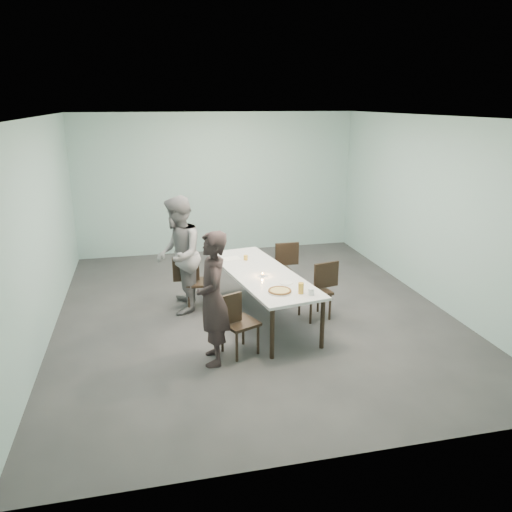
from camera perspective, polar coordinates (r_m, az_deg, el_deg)
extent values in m
plane|color=#333335|center=(8.00, -0.37, -6.37)|extent=(7.00, 7.00, 0.00)
cube|color=#95BCBA|center=(10.91, -4.42, 8.22)|extent=(6.00, 0.02, 3.00)
cube|color=#95BCBA|center=(4.34, 9.75, -6.25)|extent=(6.00, 0.02, 3.00)
cube|color=#95BCBA|center=(7.49, -23.43, 2.63)|extent=(0.02, 7.00, 3.00)
cube|color=#95BCBA|center=(8.67, 19.43, 4.92)|extent=(0.02, 7.00, 3.00)
cube|color=white|center=(7.33, -0.41, 15.63)|extent=(6.00, 7.00, 0.02)
cube|color=white|center=(7.52, 0.60, -2.00)|extent=(1.33, 2.72, 0.04)
cylinder|color=black|center=(6.49, 1.86, -8.84)|extent=(0.06, 0.06, 0.71)
cylinder|color=black|center=(8.60, -4.90, -2.18)|extent=(0.06, 0.06, 0.71)
cylinder|color=black|center=(6.80, 7.59, -7.70)|extent=(0.06, 0.06, 0.71)
cylinder|color=black|center=(8.84, -0.33, -1.57)|extent=(0.06, 0.06, 0.71)
cube|color=black|center=(6.60, -1.85, -7.66)|extent=(0.55, 0.55, 0.04)
cube|color=black|center=(6.40, -3.27, -6.13)|extent=(0.40, 0.21, 0.40)
cylinder|color=black|center=(6.49, -2.21, -10.35)|extent=(0.04, 0.04, 0.41)
cylinder|color=black|center=(6.74, -3.87, -9.25)|extent=(0.04, 0.04, 0.41)
cylinder|color=black|center=(6.66, 0.24, -9.54)|extent=(0.04, 0.04, 0.41)
cylinder|color=black|center=(6.91, -1.48, -8.52)|extent=(0.04, 0.04, 0.41)
cube|color=black|center=(8.06, -6.59, -3.02)|extent=(0.44, 0.44, 0.04)
cube|color=black|center=(7.97, -8.01, -1.47)|extent=(0.42, 0.06, 0.40)
cylinder|color=black|center=(7.98, -7.67, -5.02)|extent=(0.04, 0.04, 0.41)
cylinder|color=black|center=(8.29, -7.79, -4.14)|extent=(0.04, 0.04, 0.41)
cylinder|color=black|center=(7.99, -5.23, -4.88)|extent=(0.04, 0.04, 0.41)
cylinder|color=black|center=(8.31, -5.45, -4.00)|extent=(0.04, 0.04, 0.41)
cube|color=black|center=(7.69, 6.76, -4.04)|extent=(0.50, 0.50, 0.04)
cube|color=black|center=(7.70, 8.03, -2.15)|extent=(0.42, 0.13, 0.40)
cylinder|color=black|center=(7.99, 7.11, -4.95)|extent=(0.04, 0.04, 0.41)
cylinder|color=black|center=(7.73, 8.44, -5.80)|extent=(0.04, 0.04, 0.41)
cylinder|color=black|center=(7.83, 4.99, -5.37)|extent=(0.04, 0.04, 0.41)
cylinder|color=black|center=(7.56, 6.27, -6.26)|extent=(0.04, 0.04, 0.41)
cube|color=black|center=(8.71, 2.32, -1.34)|extent=(0.42, 0.42, 0.04)
cube|color=black|center=(8.69, 3.56, 0.24)|extent=(0.42, 0.04, 0.40)
cylinder|color=black|center=(8.98, 3.09, -2.29)|extent=(0.04, 0.04, 0.41)
cylinder|color=black|center=(8.67, 3.67, -3.02)|extent=(0.04, 0.04, 0.41)
cylinder|color=black|center=(8.90, 0.97, -2.45)|extent=(0.04, 0.04, 0.41)
cylinder|color=black|center=(8.59, 1.49, -3.20)|extent=(0.04, 0.04, 0.41)
imported|color=black|center=(6.25, -4.96, -4.88)|extent=(0.45, 0.65, 1.73)
imported|color=gray|center=(7.84, -8.85, 0.10)|extent=(0.80, 0.97, 1.84)
cylinder|color=white|center=(6.74, 2.73, -4.10)|extent=(0.34, 0.34, 0.01)
cylinder|color=#E4CC81|center=(6.74, 2.73, -3.99)|extent=(0.30, 0.30, 0.01)
torus|color=brown|center=(6.73, 2.73, -3.96)|extent=(0.32, 0.32, 0.03)
cylinder|color=white|center=(7.07, 3.47, -3.08)|extent=(0.18, 0.18, 0.01)
cylinder|color=gold|center=(6.69, 5.16, -3.68)|extent=(0.08, 0.08, 0.15)
cylinder|color=silver|center=(6.67, 6.29, -4.07)|extent=(0.08, 0.08, 0.09)
cylinder|color=silver|center=(7.33, 0.76, -2.20)|extent=(0.06, 0.06, 0.03)
cylinder|color=orange|center=(7.32, 0.76, -2.03)|extent=(0.04, 0.04, 0.01)
cylinder|color=gold|center=(8.07, -1.19, -0.18)|extent=(0.07, 0.07, 0.08)
cube|color=silver|center=(8.15, -2.91, -0.29)|extent=(0.33, 0.27, 0.01)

